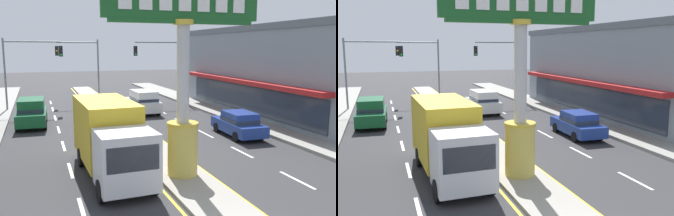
% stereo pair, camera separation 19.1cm
% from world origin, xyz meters
% --- Properties ---
extents(median_strip, '(2.11, 52.00, 0.14)m').
position_xyz_m(median_strip, '(0.00, 18.00, 0.07)').
color(median_strip, gray).
rests_on(median_strip, ground).
extents(sidewalk_right, '(2.73, 60.00, 0.18)m').
position_xyz_m(sidewalk_right, '(9.02, 16.00, 0.09)').
color(sidewalk_right, gray).
rests_on(sidewalk_right, ground).
extents(lane_markings, '(8.85, 52.00, 0.01)m').
position_xyz_m(lane_markings, '(0.00, 16.65, 0.00)').
color(lane_markings, silver).
rests_on(lane_markings, ground).
extents(district_sign, '(6.50, 1.31, 7.88)m').
position_xyz_m(district_sign, '(-0.00, 6.65, 4.03)').
color(district_sign, gold).
rests_on(district_sign, median_strip).
extents(storefront_right, '(10.66, 22.52, 7.09)m').
position_xyz_m(storefront_right, '(14.47, 17.92, 3.55)').
color(storefront_right, gray).
rests_on(storefront_right, ground).
extents(traffic_light_left_side, '(4.86, 0.46, 6.20)m').
position_xyz_m(traffic_light_left_side, '(-6.29, 26.90, 4.25)').
color(traffic_light_left_side, slate).
rests_on(traffic_light_left_side, ground).
extents(traffic_light_right_side, '(4.86, 0.46, 6.20)m').
position_xyz_m(traffic_light_right_side, '(6.29, 27.50, 4.25)').
color(traffic_light_right_side, slate).
rests_on(traffic_light_right_side, ground).
extents(traffic_light_median_far, '(4.20, 0.46, 6.20)m').
position_xyz_m(traffic_light_median_far, '(-1.11, 30.58, 4.19)').
color(traffic_light_median_far, slate).
rests_on(traffic_light_median_far, ground).
extents(box_truck_near_right_lane, '(2.40, 6.96, 3.12)m').
position_xyz_m(box_truck_near_right_lane, '(-2.76, 8.09, 1.69)').
color(box_truck_near_right_lane, silver).
rests_on(box_truck_near_right_lane, ground).
extents(suv_far_right_lane, '(2.01, 4.62, 1.90)m').
position_xyz_m(suv_far_right_lane, '(2.71, 22.25, 0.98)').
color(suv_far_right_lane, white).
rests_on(suv_far_right_lane, ground).
extents(sedan_near_left_lane, '(1.97, 4.37, 1.53)m').
position_xyz_m(sedan_near_left_lane, '(6.00, 12.40, 0.79)').
color(sedan_near_left_lane, navy).
rests_on(sedan_near_left_lane, ground).
extents(suv_mid_left_lane, '(2.10, 4.67, 1.90)m').
position_xyz_m(suv_mid_left_lane, '(-6.00, 19.85, 0.98)').
color(suv_mid_left_lane, '#14562D').
rests_on(suv_mid_left_lane, ground).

